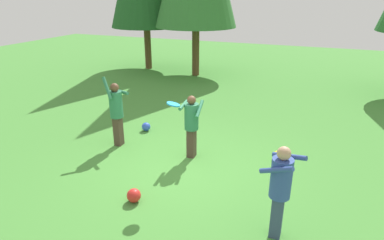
% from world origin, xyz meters
% --- Properties ---
extents(ground_plane, '(40.00, 40.00, 0.00)m').
position_xyz_m(ground_plane, '(0.00, 0.00, 0.00)').
color(ground_plane, '#478C38').
extents(person_thrower, '(0.66, 0.65, 1.89)m').
position_xyz_m(person_thrower, '(-2.10, 0.43, 1.02)').
color(person_thrower, '#4C382D').
rests_on(person_thrower, ground_plane).
extents(person_catcher, '(0.70, 0.65, 1.67)m').
position_xyz_m(person_catcher, '(2.35, -1.61, 0.99)').
color(person_catcher, '#38476B').
rests_on(person_catcher, ground_plane).
extents(person_bystander, '(0.53, 0.58, 1.59)m').
position_xyz_m(person_bystander, '(-0.03, 0.52, 0.94)').
color(person_bystander, '#4C382D').
rests_on(person_bystander, ground_plane).
extents(frisbee, '(0.37, 0.37, 0.09)m').
position_xyz_m(frisbee, '(0.09, -0.75, 1.80)').
color(frisbee, '#2393D1').
extents(ball_yellow, '(0.23, 0.23, 0.23)m').
position_xyz_m(ball_yellow, '(2.00, 1.15, 0.11)').
color(ball_yellow, yellow).
rests_on(ball_yellow, ground_plane).
extents(ball_red, '(0.28, 0.28, 0.28)m').
position_xyz_m(ball_red, '(-0.38, -1.67, 0.14)').
color(ball_red, red).
rests_on(ball_red, ground_plane).
extents(ball_blue, '(0.26, 0.26, 0.26)m').
position_xyz_m(ball_blue, '(-1.89, 1.53, 0.13)').
color(ball_blue, blue).
rests_on(ball_blue, ground_plane).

